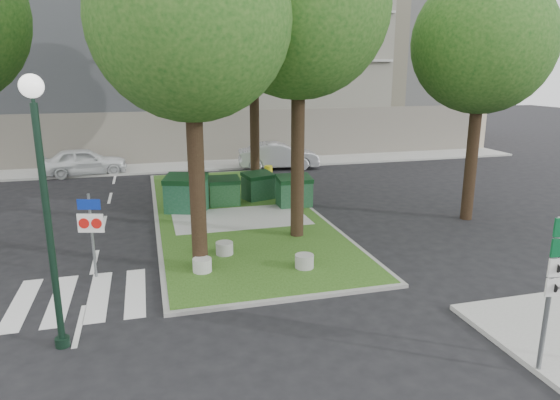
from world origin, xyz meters
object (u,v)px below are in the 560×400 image
object	(u,v)px
tree_median_far	(255,6)
litter_bin	(268,173)
tree_street_right	(485,29)
dumpster_c	(258,186)
bollard_right	(304,261)
tree_median_mid	(189,32)
bollard_left	(202,265)
car_silver	(278,156)
street_lamp	(43,184)
car_white	(84,162)
dumpster_a	(186,194)
traffic_sign_pole	(91,224)
bollard_mid	(224,248)
dumpster_d	(294,191)
dumpster_b	(224,191)

from	to	relation	value
tree_median_far	litter_bin	bearing A→B (deg)	55.87
tree_street_right	litter_bin	world-z (taller)	tree_street_right
dumpster_c	bollard_right	size ratio (longest dim) A/B	2.83
tree_median_mid	tree_median_far	size ratio (longest dim) A/B	0.84
tree_median_far	tree_street_right	bearing A→B (deg)	-45.83
tree_median_mid	litter_bin	size ratio (longest dim) A/B	13.71
bollard_left	car_silver	xyz separation A→B (m)	(6.13, 14.64, 0.45)
tree_median_far	street_lamp	xyz separation A→B (m)	(-7.02, -12.89, -4.86)
tree_median_mid	bollard_right	distance (m)	10.22
tree_street_right	litter_bin	size ratio (longest dim) A/B	13.81
tree_median_far	car_white	bearing A→B (deg)	145.96
bollard_right	dumpster_a	bearing A→B (deg)	111.69
dumpster_c	traffic_sign_pole	bearing A→B (deg)	-151.21
street_lamp	car_white	world-z (taller)	street_lamp
tree_street_right	street_lamp	xyz separation A→B (m)	(-13.82, -5.89, -3.52)
bollard_mid	litter_bin	distance (m)	10.81
tree_median_far	tree_street_right	size ratio (longest dim) A/B	1.18
dumpster_d	car_silver	world-z (taller)	car_silver
dumpster_a	dumpster_c	xyz separation A→B (m)	(3.20, 1.22, -0.14)
car_silver	bollard_left	bearing A→B (deg)	165.27
bollard_mid	street_lamp	distance (m)	6.60
tree_median_mid	car_silver	xyz separation A→B (m)	(5.55, 7.71, -6.22)
dumpster_c	traffic_sign_pole	size ratio (longest dim) A/B	0.64
dumpster_d	tree_street_right	bearing A→B (deg)	-26.80
tree_street_right	car_silver	bearing A→B (deg)	110.82
traffic_sign_pole	car_white	bearing A→B (deg)	112.72
dumpster_a	bollard_right	distance (m)	7.36
dumpster_a	car_white	size ratio (longest dim) A/B	0.43
tree_street_right	street_lamp	distance (m)	15.43
bollard_mid	litter_bin	xyz separation A→B (m)	(3.88, 10.09, 0.18)
bollard_left	bollard_right	distance (m)	2.88
dumpster_a	street_lamp	world-z (taller)	street_lamp
tree_median_mid	bollard_right	world-z (taller)	tree_median_mid
dumpster_a	street_lamp	distance (m)	10.24
dumpster_b	car_white	world-z (taller)	car_white
litter_bin	traffic_sign_pole	size ratio (longest dim) A/B	0.31
tree_median_far	car_silver	world-z (taller)	tree_median_far
bollard_mid	car_white	world-z (taller)	car_white
tree_street_right	bollard_mid	distance (m)	11.96
litter_bin	bollard_right	bearing A→B (deg)	-98.97
tree_street_right	dumpster_c	size ratio (longest dim) A/B	6.64
street_lamp	car_silver	bearing A→B (deg)	61.99
bollard_left	car_white	distance (m)	16.25
litter_bin	car_white	size ratio (longest dim) A/B	0.16
tree_median_mid	litter_bin	xyz separation A→B (m)	(4.11, 4.34, -6.49)
street_lamp	car_white	xyz separation A→B (m)	(-1.35, 18.55, -2.71)
dumpster_d	car_white	xyz separation A→B (m)	(-9.08, 9.55, 0.01)
bollard_right	traffic_sign_pole	world-z (taller)	traffic_sign_pole
dumpster_a	dumpster_b	distance (m)	1.72
dumpster_c	street_lamp	size ratio (longest dim) A/B	0.28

